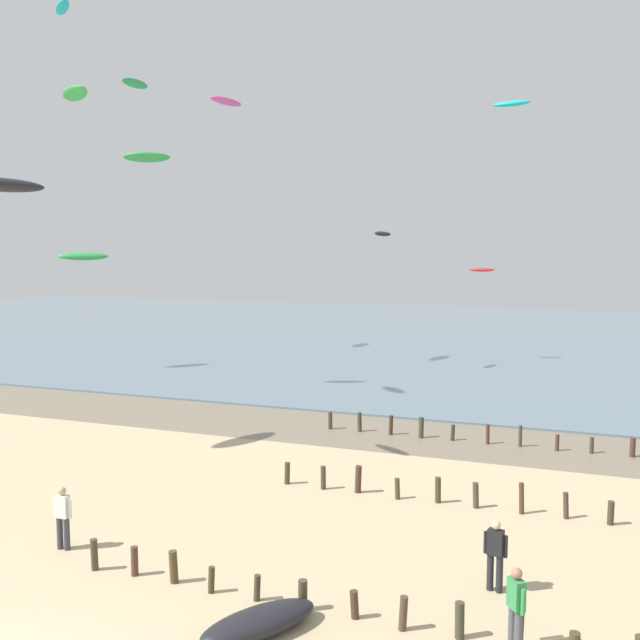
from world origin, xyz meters
The scene contains 19 objects.
wet_sand_strip centered at (0.00, 19.93, 0.00)m, with size 120.00×5.70×0.01m, color #7A6D59.
sea centered at (0.00, 57.78, 0.05)m, with size 160.00×70.00×0.10m, color slate.
groyne_near centered at (6.86, 4.87, 0.35)m, with size 15.94×0.34×0.81m.
groyne_mid centered at (11.29, 12.35, 0.40)m, with size 20.67×0.33×0.96m.
groyne_far centered at (7.70, 19.84, 0.39)m, with size 16.74×0.35×0.90m.
person_nearest_camera centered at (-2.63, 5.55, 0.92)m, with size 0.57×0.23×1.71m.
person_mid_beach centered at (8.41, 7.16, 0.92)m, with size 0.56×0.29×1.71m.
person_left_flank centered at (9.05, 4.83, 0.92)m, with size 0.39×0.48×1.71m.
grounded_kite centered at (4.03, 3.61, 0.27)m, with size 2.66×0.96×0.53m, color black.
kite_aloft_0 centered at (-1.74, 34.96, 9.15)m, with size 1.86×0.60×0.30m, color black.
kite_aloft_1 centered at (-10.49, 11.82, 10.45)m, with size 3.32×1.06×0.53m, color black.
kite_aloft_2 centered at (-20.50, 28.67, 7.69)m, with size 3.17×1.01×0.51m, color green.
kite_aloft_3 centered at (3.86, 41.77, 6.70)m, with size 1.80×0.58×0.29m, color red.
kite_aloft_4 centered at (-13.78, 19.49, 19.79)m, with size 2.10×0.67×0.34m, color #19B2B7.
kite_aloft_5 centered at (-12.11, 33.13, 17.98)m, with size 2.92×0.93×0.47m, color #E54C99.
kite_aloft_6 centered at (-21.74, 36.72, 20.75)m, with size 2.80×0.90×0.45m, color green.
kite_aloft_7 centered at (-6.37, 11.14, 13.35)m, with size 1.95×0.63×0.31m, color green.
kite_aloft_9 centered at (6.50, 30.94, 16.03)m, with size 2.02×0.65×0.32m, color #19B2B7.
kite_aloft_10 centered at (-12.31, 24.10, 13.16)m, with size 2.56×0.82×0.41m, color green.
Camera 1 is at (9.83, -8.60, 7.87)m, focal length 38.38 mm.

